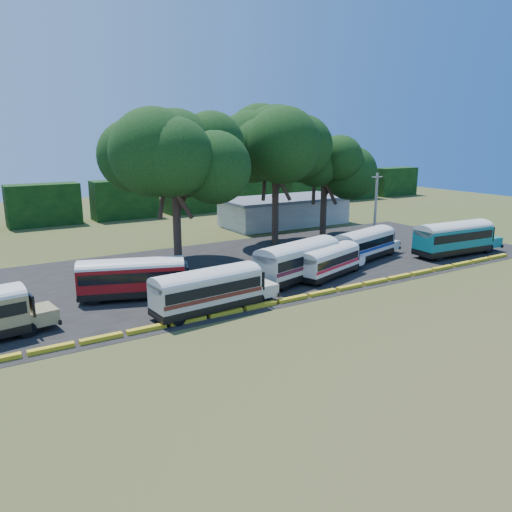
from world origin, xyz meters
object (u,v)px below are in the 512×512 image
tree_west (174,154)px  bus_cream_west (209,288)px  bus_teal (455,236)px  bus_white_red (330,260)px  bus_red (135,276)px

tree_west → bus_cream_west: bearing=-103.8°
tree_west → bus_teal: bearing=-22.7°
bus_white_red → bus_teal: bearing=-19.3°
bus_white_red → tree_west: size_ratio=0.60×
bus_teal → tree_west: (-27.39, 11.46, 8.92)m
bus_cream_west → tree_west: 16.78m
bus_cream_west → bus_teal: (30.75, 2.17, 0.26)m
bus_red → bus_cream_west: 6.98m
bus_cream_west → bus_teal: size_ratio=0.89×
bus_cream_west → bus_red: bearing=116.7°
bus_red → bus_white_red: (17.17, -3.38, -0.24)m
bus_white_red → tree_west: (-10.21, 11.04, 9.39)m
bus_red → bus_cream_west: (3.61, -5.97, -0.02)m
bus_teal → bus_white_red: bearing=-177.5°
bus_red → bus_cream_west: bearing=-39.5°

